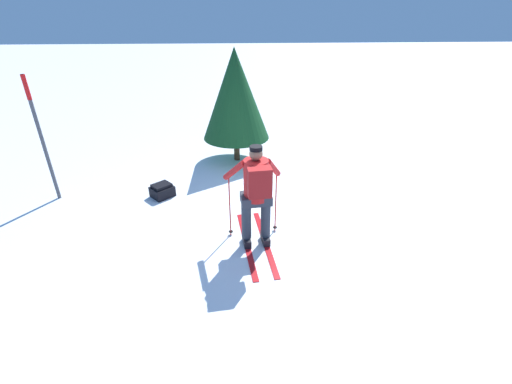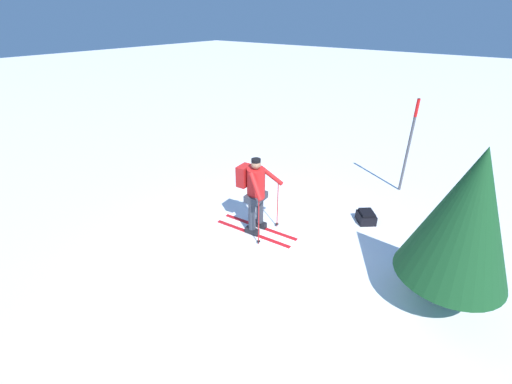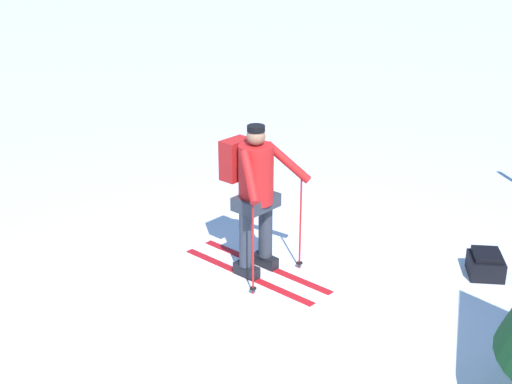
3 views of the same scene
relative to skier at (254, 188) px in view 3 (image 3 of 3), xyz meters
The scene contains 3 objects.
ground_plane 1.22m from the skier, 153.40° to the left, with size 80.00×80.00×0.00m, color white.
skier is the anchor object (origin of this frame).
dropped_backpack 2.60m from the skier, 134.71° to the right, with size 0.53×0.53×0.27m.
Camera 3 is at (-4.38, 4.23, 3.65)m, focal length 50.00 mm.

